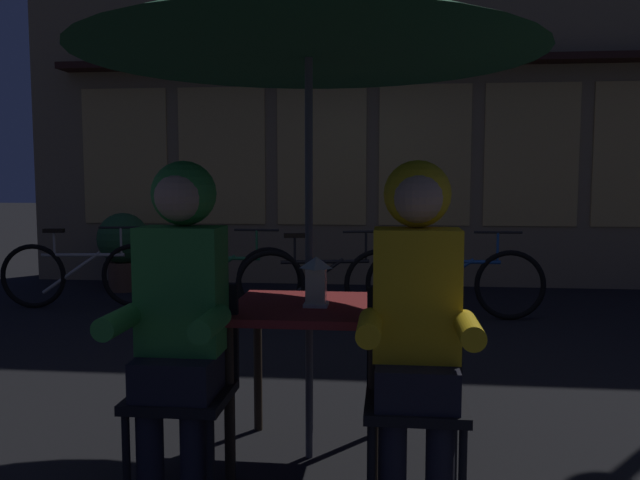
{
  "coord_description": "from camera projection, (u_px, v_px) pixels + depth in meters",
  "views": [
    {
      "loc": [
        0.37,
        -3.0,
        1.33
      ],
      "look_at": [
        0.0,
        0.48,
        1.0
      ],
      "focal_mm": 36.83,
      "sensor_mm": 36.0,
      "label": 1
    }
  ],
  "objects": [
    {
      "name": "shopfront_building",
      "position": [
        425.0,
        35.0,
        8.1
      ],
      "size": [
        10.0,
        0.93,
        6.2
      ],
      "color": "#937A56",
      "rests_on": "ground_plane"
    },
    {
      "name": "cafe_table",
      "position": [
        309.0,
        326.0,
        3.07
      ],
      "size": [
        0.72,
        0.72,
        0.74
      ],
      "color": "maroon",
      "rests_on": "ground_plane"
    },
    {
      "name": "bicycle_second",
      "position": [
        218.0,
        278.0,
        6.45
      ],
      "size": [
        1.68,
        0.1,
        0.84
      ],
      "color": "black",
      "rests_on": "ground_plane"
    },
    {
      "name": "potted_plant",
      "position": [
        123.0,
        245.0,
        7.71
      ],
      "size": [
        0.6,
        0.6,
        0.92
      ],
      "color": "brown",
      "rests_on": "ground_plane"
    },
    {
      "name": "lantern",
      "position": [
        316.0,
        280.0,
        3.01
      ],
      "size": [
        0.11,
        0.11,
        0.23
      ],
      "color": "white",
      "rests_on": "cafe_table"
    },
    {
      "name": "chair_left",
      "position": [
        186.0,
        377.0,
        2.77
      ],
      "size": [
        0.4,
        0.4,
        0.87
      ],
      "color": "black",
      "rests_on": "ground_plane"
    },
    {
      "name": "person_right_hooded",
      "position": [
        417.0,
        301.0,
        2.58
      ],
      "size": [
        0.45,
        0.56,
        1.4
      ],
      "color": "black",
      "rests_on": "ground_plane"
    },
    {
      "name": "chair_right",
      "position": [
        415.0,
        385.0,
        2.67
      ],
      "size": [
        0.4,
        0.4,
        0.87
      ],
      "color": "black",
      "rests_on": "ground_plane"
    },
    {
      "name": "bicycle_nearest",
      "position": [
        83.0,
        274.0,
        6.7
      ],
      "size": [
        1.67,
        0.29,
        0.84
      ],
      "color": "black",
      "rests_on": "ground_plane"
    },
    {
      "name": "patio_umbrella",
      "position": [
        309.0,
        15.0,
        2.94
      ],
      "size": [
        2.1,
        2.1,
        2.31
      ],
      "color": "#4C4C51",
      "rests_on": "ground_plane"
    },
    {
      "name": "bicycle_fourth",
      "position": [
        454.0,
        283.0,
        6.17
      ],
      "size": [
        1.68,
        0.09,
        0.84
      ],
      "color": "black",
      "rests_on": "ground_plane"
    },
    {
      "name": "person_left_hooded",
      "position": [
        180.0,
        296.0,
        2.68
      ],
      "size": [
        0.45,
        0.56,
        1.4
      ],
      "color": "black",
      "rests_on": "ground_plane"
    },
    {
      "name": "ground_plane",
      "position": [
        309.0,
        457.0,
        3.13
      ],
      "size": [
        60.0,
        60.0,
        0.0
      ],
      "primitive_type": "plane",
      "color": "black"
    },
    {
      "name": "bicycle_third",
      "position": [
        325.0,
        283.0,
        6.17
      ],
      "size": [
        1.65,
        0.4,
        0.84
      ],
      "color": "black",
      "rests_on": "ground_plane"
    }
  ]
}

